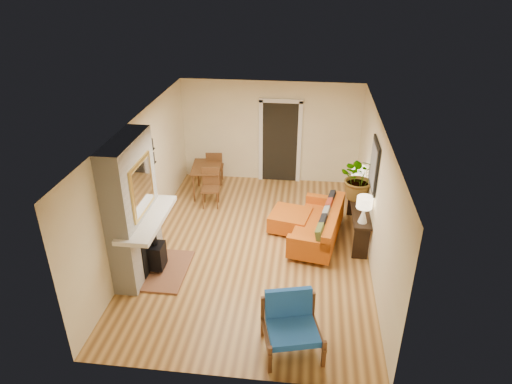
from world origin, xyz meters
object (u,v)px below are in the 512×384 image
sofa (321,226)px  console_table (359,211)px  lamp_far (358,175)px  lamp_near (364,207)px  houseplant (360,177)px  ottoman (290,220)px  blue_chair (291,321)px  dining_table (210,172)px

sofa → console_table: 0.85m
console_table → lamp_far: bearing=90.0°
lamp_near → houseplant: bearing=90.6°
console_table → ottoman: bearing=177.2°
ottoman → lamp_far: bearing=24.4°
houseplant → ottoman: bearing=-170.3°
lamp_near → houseplant: size_ratio=0.56×
lamp_near → houseplant: houseplant is taller
lamp_far → houseplant: size_ratio=0.56×
lamp_near → lamp_far: (0.00, 1.39, 0.00)m
ottoman → blue_chair: blue_chair is taller
ottoman → lamp_far: size_ratio=1.77×
blue_chair → lamp_far: size_ratio=1.85×
sofa → ottoman: bearing=151.4°
lamp_near → lamp_far: size_ratio=1.00×
lamp_far → houseplant: bearing=-91.4°
blue_chair → console_table: (1.22, 3.24, 0.11)m
console_table → lamp_far: 0.86m
sofa → blue_chair: bearing=-98.9°
sofa → dining_table: bearing=146.2°
lamp_near → ottoman: bearing=151.9°
sofa → lamp_far: size_ratio=3.82×
houseplant → lamp_far: bearing=88.6°
lamp_far → ottoman: bearing=-155.6°
lamp_near → houseplant: 1.00m
blue_chair → houseplant: bearing=71.1°
blue_chair → lamp_far: bearing=72.8°
sofa → ottoman: size_ratio=2.16×
dining_table → lamp_far: 3.58m
ottoman → blue_chair: 3.32m
console_table → lamp_far: (0.00, 0.71, 0.49)m
dining_table → lamp_near: size_ratio=3.16×
dining_table → console_table: size_ratio=0.92×
blue_chair → dining_table: (-2.23, 4.75, 0.13)m
blue_chair → lamp_near: (1.22, 2.56, 0.60)m
console_table → houseplant: (-0.01, 0.31, 0.63)m
ottoman → lamp_near: size_ratio=1.77×
lamp_far → dining_table: bearing=166.7°
ottoman → blue_chair: size_ratio=0.96×
console_table → lamp_near: size_ratio=3.43×
console_table → houseplant: houseplant is taller
blue_chair → lamp_far: lamp_far is taller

